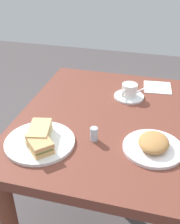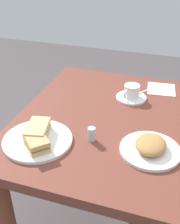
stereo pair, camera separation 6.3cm
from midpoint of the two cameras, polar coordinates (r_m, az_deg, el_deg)
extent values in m
plane|color=#524B4C|center=(1.85, 2.86, -21.24)|extent=(6.00, 6.00, 0.00)
cube|color=brown|center=(1.34, 3.69, -2.06)|extent=(1.00, 0.90, 0.05)
cylinder|color=brown|center=(1.98, -4.81, -2.99)|extent=(0.07, 0.07, 0.71)
cylinder|color=white|center=(1.19, -11.55, -5.94)|extent=(0.29, 0.29, 0.01)
cube|color=#D4BD7F|center=(1.20, -11.48, -4.64)|extent=(0.15, 0.11, 0.02)
cube|color=olive|center=(1.19, -11.56, -4.02)|extent=(0.14, 0.10, 0.01)
cube|color=#D7B878|center=(1.18, -11.65, -3.39)|extent=(0.15, 0.11, 0.02)
cube|color=tan|center=(1.14, -11.63, -6.94)|extent=(0.14, 0.14, 0.02)
cube|color=olive|center=(1.13, -11.70, -6.37)|extent=(0.12, 0.12, 0.01)
cube|color=tan|center=(1.12, -11.78, -5.79)|extent=(0.14, 0.14, 0.02)
cylinder|color=white|center=(1.51, 6.63, 3.10)|extent=(0.16, 0.16, 0.01)
cylinder|color=white|center=(1.49, 6.72, 4.40)|extent=(0.08, 0.08, 0.07)
cylinder|color=#9C7347|center=(1.47, 6.79, 5.42)|extent=(0.07, 0.07, 0.01)
torus|color=white|center=(1.45, 5.72, 3.75)|extent=(0.05, 0.03, 0.05)
cube|color=silver|center=(1.57, 9.22, 4.48)|extent=(0.07, 0.05, 0.00)
ellipsoid|color=silver|center=(1.54, 8.07, 4.00)|extent=(0.03, 0.03, 0.01)
cylinder|color=white|center=(1.16, 10.97, -7.12)|extent=(0.24, 0.24, 0.01)
ellipsoid|color=#B47C43|center=(1.14, 11.12, -5.98)|extent=(0.14, 0.12, 0.04)
cube|color=white|center=(1.63, 12.30, 4.83)|extent=(0.16, 0.16, 0.00)
cylinder|color=silver|center=(1.17, -0.76, -4.48)|extent=(0.03, 0.03, 0.06)
camera|label=1|loc=(0.03, -91.38, -0.86)|focal=45.53mm
camera|label=2|loc=(0.03, 88.62, 0.86)|focal=45.53mm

